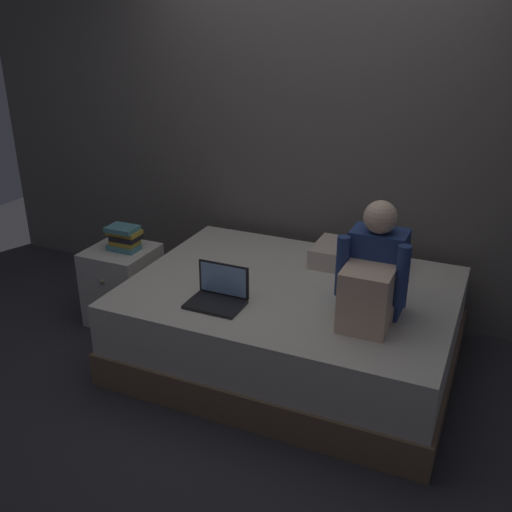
% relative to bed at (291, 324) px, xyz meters
% --- Properties ---
extents(ground_plane, '(8.00, 8.00, 0.00)m').
position_rel_bed_xyz_m(ground_plane, '(-0.20, -0.30, -0.27)').
color(ground_plane, '#2D2D33').
extents(wall_back, '(5.60, 0.10, 2.70)m').
position_rel_bed_xyz_m(wall_back, '(-0.20, 0.90, 1.08)').
color(wall_back, '#605B56').
rests_on(wall_back, ground_plane).
extents(bed, '(2.00, 1.50, 0.54)m').
position_rel_bed_xyz_m(bed, '(0.00, 0.00, 0.00)').
color(bed, '#7A6047').
rests_on(bed, ground_plane).
extents(nightstand, '(0.44, 0.46, 0.55)m').
position_rel_bed_xyz_m(nightstand, '(-1.30, 0.02, 0.01)').
color(nightstand, beige).
rests_on(nightstand, ground_plane).
extents(person_sitting, '(0.39, 0.44, 0.66)m').
position_rel_bed_xyz_m(person_sitting, '(0.53, -0.19, 0.52)').
color(person_sitting, navy).
rests_on(person_sitting, bed).
extents(laptop, '(0.32, 0.23, 0.22)m').
position_rel_bed_xyz_m(laptop, '(-0.31, -0.38, 0.33)').
color(laptop, black).
rests_on(laptop, bed).
extents(pillow, '(0.56, 0.36, 0.13)m').
position_rel_bed_xyz_m(pillow, '(0.28, 0.45, 0.34)').
color(pillow, beige).
rests_on(pillow, bed).
extents(book_stack, '(0.22, 0.16, 0.17)m').
position_rel_bed_xyz_m(book_stack, '(-1.26, 0.03, 0.38)').
color(book_stack, teal).
rests_on(book_stack, nightstand).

